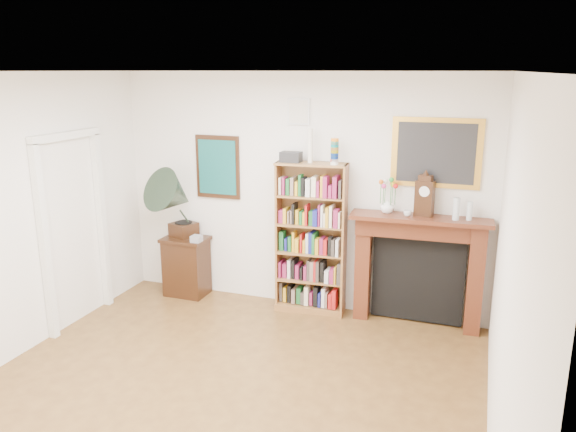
# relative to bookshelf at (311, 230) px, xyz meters

# --- Properties ---
(room) EXTENTS (4.51, 5.01, 2.81)m
(room) POSITION_rel_bookshelf_xyz_m (-0.21, -2.33, 0.40)
(room) COLOR #56371A
(room) RESTS_ON ground
(door_casing) EXTENTS (0.08, 1.02, 2.17)m
(door_casing) POSITION_rel_bookshelf_xyz_m (-2.41, -1.13, 0.26)
(door_casing) COLOR white
(door_casing) RESTS_ON left_wall
(teal_poster) EXTENTS (0.58, 0.04, 0.78)m
(teal_poster) POSITION_rel_bookshelf_xyz_m (-1.26, 0.15, 0.65)
(teal_poster) COLOR black
(teal_poster) RESTS_ON back_wall
(small_picture) EXTENTS (0.26, 0.04, 0.30)m
(small_picture) POSITION_rel_bookshelf_xyz_m (-0.21, 0.15, 1.35)
(small_picture) COLOR white
(small_picture) RESTS_ON back_wall
(gilt_painting) EXTENTS (0.95, 0.04, 0.75)m
(gilt_painting) POSITION_rel_bookshelf_xyz_m (1.34, 0.15, 0.95)
(gilt_painting) COLOR gold
(gilt_painting) RESTS_ON back_wall
(bookshelf) EXTENTS (0.85, 0.36, 2.06)m
(bookshelf) POSITION_rel_bookshelf_xyz_m (0.00, 0.00, 0.00)
(bookshelf) COLOR brown
(bookshelf) RESTS_ON floor
(side_cabinet) EXTENTS (0.56, 0.41, 0.76)m
(side_cabinet) POSITION_rel_bookshelf_xyz_m (-1.64, -0.05, -0.62)
(side_cabinet) COLOR black
(side_cabinet) RESTS_ON floor
(fireplace) EXTENTS (1.53, 0.44, 1.28)m
(fireplace) POSITION_rel_bookshelf_xyz_m (1.24, 0.06, -0.24)
(fireplace) COLOR #4C2311
(fireplace) RESTS_ON floor
(gramophone) EXTENTS (0.76, 0.85, 0.93)m
(gramophone) POSITION_rel_bookshelf_xyz_m (-1.69, -0.15, 0.28)
(gramophone) COLOR black
(gramophone) RESTS_ON side_cabinet
(cd_stack) EXTENTS (0.12, 0.12, 0.08)m
(cd_stack) POSITION_rel_bookshelf_xyz_m (-1.42, -0.16, -0.20)
(cd_stack) COLOR #B3B2BF
(cd_stack) RESTS_ON side_cabinet
(mantel_clock) EXTENTS (0.21, 0.15, 0.45)m
(mantel_clock) POSITION_rel_bookshelf_xyz_m (1.26, 0.03, 0.49)
(mantel_clock) COLOR black
(mantel_clock) RESTS_ON fireplace
(flower_vase) EXTENTS (0.15, 0.15, 0.16)m
(flower_vase) POSITION_rel_bookshelf_xyz_m (0.87, 0.03, 0.35)
(flower_vase) COLOR white
(flower_vase) RESTS_ON fireplace
(teacup) EXTENTS (0.10, 0.10, 0.07)m
(teacup) POSITION_rel_bookshelf_xyz_m (1.10, -0.04, 0.31)
(teacup) COLOR silver
(teacup) RESTS_ON fireplace
(bottle_left) EXTENTS (0.07, 0.07, 0.24)m
(bottle_left) POSITION_rel_bookshelf_xyz_m (1.60, -0.03, 0.39)
(bottle_left) COLOR silver
(bottle_left) RESTS_ON fireplace
(bottle_right) EXTENTS (0.06, 0.06, 0.20)m
(bottle_right) POSITION_rel_bookshelf_xyz_m (1.74, 0.01, 0.37)
(bottle_right) COLOR silver
(bottle_right) RESTS_ON fireplace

